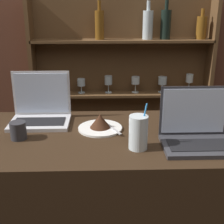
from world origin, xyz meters
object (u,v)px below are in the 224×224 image
object	(u,v)px
laptop_far	(197,132)
cake_plate	(100,124)
laptop_near	(41,111)
coffee_cup	(18,131)
water_glass	(138,132)

from	to	relation	value
laptop_far	cake_plate	world-z (taller)	laptop_far
cake_plate	laptop_near	bearing A→B (deg)	159.97
laptop_far	cake_plate	size ratio (longest dim) A/B	1.43
laptop_near	laptop_far	distance (m)	0.78
laptop_near	coffee_cup	size ratio (longest dim) A/B	3.68
laptop_near	laptop_far	xyz separation A→B (m)	(0.72, -0.29, -0.00)
cake_plate	coffee_cup	xyz separation A→B (m)	(-0.37, -0.10, 0.01)
cake_plate	water_glass	distance (m)	0.27
laptop_far	cake_plate	xyz separation A→B (m)	(-0.42, 0.18, -0.03)
laptop_near	water_glass	size ratio (longest dim) A/B	1.48
cake_plate	coffee_cup	distance (m)	0.38
water_glass	coffee_cup	world-z (taller)	water_glass
water_glass	coffee_cup	xyz separation A→B (m)	(-0.53, 0.11, -0.03)
laptop_far	water_glass	bearing A→B (deg)	-172.56
laptop_far	coffee_cup	xyz separation A→B (m)	(-0.79, 0.08, -0.02)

